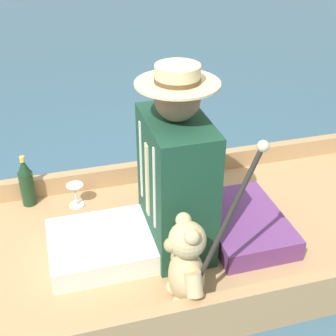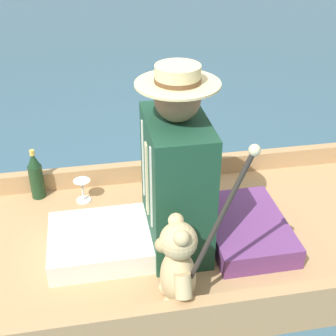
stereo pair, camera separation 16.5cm
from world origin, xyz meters
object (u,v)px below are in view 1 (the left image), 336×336
Objects in this scene: seated_person at (162,188)px; wine_glass at (75,190)px; champagne_bottle at (26,182)px; teddy_bear at (186,265)px; walking_cane at (228,218)px.

seated_person is 0.62m from wine_glass.
teddy_bear is at bearing -145.79° from champagne_bottle.
wine_glass is 0.17× the size of walking_cane.
walking_cane is at bearing -150.93° from seated_person.
walking_cane is (-0.87, -0.51, 0.35)m from wine_glass.
wine_glass is at bearing -109.51° from champagne_bottle.
teddy_bear is 0.29m from walking_cane.
champagne_bottle is (0.96, 0.76, -0.31)m from walking_cane.
walking_cane is (-0.06, -0.14, 0.25)m from teddy_bear.
seated_person is 0.40m from teddy_bear.
seated_person is at bearing -140.22° from wine_glass.
teddy_bear is at bearing 68.21° from walking_cane.
seated_person reaches higher than wine_glass.
seated_person is at bearing -130.72° from champagne_bottle.
champagne_bottle is (0.53, 0.62, -0.19)m from seated_person.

